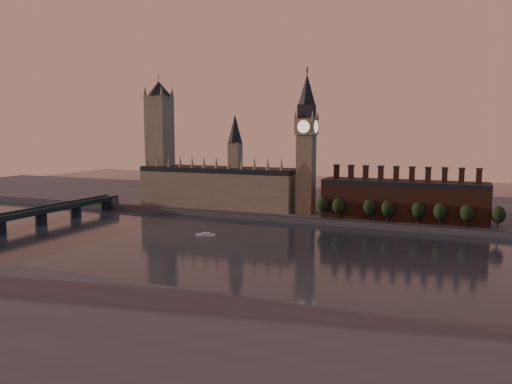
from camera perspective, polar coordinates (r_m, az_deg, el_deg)
ground at (r=277.75m, az=-3.04°, el=-6.54°), size 900.00×900.00×0.00m
north_bank at (r=441.81m, az=7.01°, el=-1.25°), size 900.00×182.00×4.00m
palace_of_westminster at (r=403.94m, az=-4.24°, el=0.82°), size 130.00×30.30×74.00m
victoria_tower at (r=429.75m, az=-10.94°, el=6.08°), size 24.00×24.00×108.00m
big_ben at (r=369.26m, az=5.77°, el=5.70°), size 15.00×15.00×107.00m
chimney_block at (r=358.31m, az=16.46°, el=-0.86°), size 110.00×25.00×37.00m
embankment_tree_0 at (r=354.15m, az=7.67°, el=-1.43°), size 8.60×8.60×14.88m
embankment_tree_1 at (r=349.92m, az=9.40°, el=-1.56°), size 8.60×8.60×14.88m
embankment_tree_2 at (r=347.22m, az=12.82°, el=-1.71°), size 8.60×8.60×14.88m
embankment_tree_3 at (r=344.95m, az=14.80°, el=-1.83°), size 8.60×8.60×14.88m
embankment_tree_4 at (r=343.53m, az=18.03°, el=-1.97°), size 8.60×8.60×14.88m
embankment_tree_5 at (r=341.79m, az=20.29°, el=-2.11°), size 8.60×8.60×14.88m
embankment_tree_6 at (r=341.23m, az=22.96°, el=-2.24°), size 8.60×8.60×14.88m
embankment_tree_7 at (r=342.96m, az=25.95°, el=-2.35°), size 8.60×8.60×14.88m
westminster_bridge at (r=367.86m, az=-25.59°, el=-2.70°), size 14.00×200.00×11.55m
river_boat at (r=311.93m, az=-5.79°, el=-4.89°), size 12.41×7.03×2.39m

